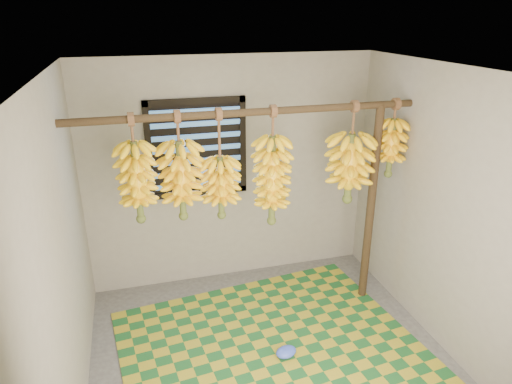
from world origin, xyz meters
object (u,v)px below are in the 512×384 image
object	(u,v)px
banana_bunch_d	(272,181)
banana_bunch_f	(391,148)
support_post	(371,208)
banana_bunch_c	(221,188)
banana_bunch_a	(137,182)
banana_bunch_b	(181,181)
plastic_bag	(286,352)
woven_mat	(270,346)
banana_bunch_e	(350,168)

from	to	relation	value
banana_bunch_d	banana_bunch_f	world-z (taller)	same
banana_bunch_d	banana_bunch_f	distance (m)	1.18
support_post	banana_bunch_c	distance (m)	1.52
support_post	banana_bunch_c	bearing A→B (deg)	180.00
banana_bunch_a	banana_bunch_b	bearing A→B (deg)	0.00
support_post	plastic_bag	xyz separation A→B (m)	(-1.07, -0.66, -0.95)
woven_mat	banana_bunch_a	distance (m)	1.85
support_post	banana_bunch_e	size ratio (longest dim) A/B	2.11
banana_bunch_d	banana_bunch_e	world-z (taller)	same
banana_bunch_c	banana_bunch_d	bearing A→B (deg)	0.00
banana_bunch_c	banana_bunch_b	bearing A→B (deg)	-180.00
woven_mat	banana_bunch_e	world-z (taller)	banana_bunch_e
woven_mat	banana_bunch_f	world-z (taller)	banana_bunch_f
banana_bunch_b	banana_bunch_e	xyz separation A→B (m)	(1.55, 0.00, -0.03)
support_post	banana_bunch_d	bearing A→B (deg)	180.00
woven_mat	banana_bunch_f	size ratio (longest dim) A/B	3.44
banana_bunch_b	plastic_bag	bearing A→B (deg)	-41.88
banana_bunch_e	banana_bunch_f	distance (m)	0.44
woven_mat	banana_bunch_a	xyz separation A→B (m)	(-0.99, 0.50, 1.47)
plastic_bag	banana_bunch_a	xyz separation A→B (m)	(-1.09, 0.66, 1.43)
banana_bunch_a	support_post	bearing A→B (deg)	0.00
banana_bunch_e	banana_bunch_b	bearing A→B (deg)	180.00
banana_bunch_f	banana_bunch_b	bearing A→B (deg)	-180.00
banana_bunch_b	banana_bunch_c	world-z (taller)	same
banana_bunch_a	banana_bunch_d	distance (m)	1.15
banana_bunch_b	banana_bunch_c	size ratio (longest dim) A/B	0.97
banana_bunch_b	banana_bunch_e	size ratio (longest dim) A/B	0.98
banana_bunch_c	banana_bunch_f	world-z (taller)	same
banana_bunch_b	banana_bunch_f	xyz separation A→B (m)	(1.96, 0.00, 0.13)
plastic_bag	banana_bunch_e	distance (m)	1.73
banana_bunch_c	banana_bunch_d	world-z (taller)	same
support_post	plastic_bag	size ratio (longest dim) A/B	10.37
banana_bunch_f	woven_mat	bearing A→B (deg)	-159.16
banana_bunch_c	banana_bunch_f	bearing A→B (deg)	0.00
support_post	banana_bunch_e	bearing A→B (deg)	-180.00
banana_bunch_b	banana_bunch_c	bearing A→B (deg)	0.00
woven_mat	banana_bunch_e	size ratio (longest dim) A/B	2.67
woven_mat	banana_bunch_d	bearing A→B (deg)	72.59
banana_bunch_a	banana_bunch_c	distance (m)	0.70
support_post	banana_bunch_c	size ratio (longest dim) A/B	2.07
plastic_bag	banana_bunch_b	bearing A→B (deg)	138.12
plastic_bag	banana_bunch_e	size ratio (longest dim) A/B	0.20
woven_mat	banana_bunch_a	size ratio (longest dim) A/B	2.77
woven_mat	banana_bunch_a	bearing A→B (deg)	153.22
woven_mat	banana_bunch_d	size ratio (longest dim) A/B	2.35
banana_bunch_b	support_post	bearing A→B (deg)	0.00
banana_bunch_c	woven_mat	bearing A→B (deg)	-58.63
woven_mat	banana_bunch_c	bearing A→B (deg)	121.37
banana_bunch_b	banana_bunch_c	xyz separation A→B (m)	(0.33, 0.00, -0.10)
banana_bunch_e	plastic_bag	bearing A→B (deg)	-141.10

